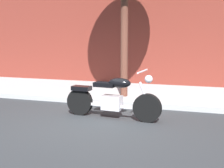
# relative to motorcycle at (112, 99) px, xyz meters

# --- Properties ---
(ground_plane) EXTENTS (60.00, 60.00, 0.00)m
(ground_plane) POSITION_rel_motorcycle_xyz_m (-0.21, -0.39, -0.45)
(ground_plane) COLOR #303335
(sidewalk) EXTENTS (19.87, 3.09, 0.14)m
(sidewalk) POSITION_rel_motorcycle_xyz_m (-0.21, 2.68, -0.38)
(sidewalk) COLOR #B2B2B2
(sidewalk) RESTS_ON ground
(motorcycle) EXTENTS (2.26, 0.70, 1.12)m
(motorcycle) POSITION_rel_motorcycle_xyz_m (0.00, 0.00, 0.00)
(motorcycle) COLOR black
(motorcycle) RESTS_ON ground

